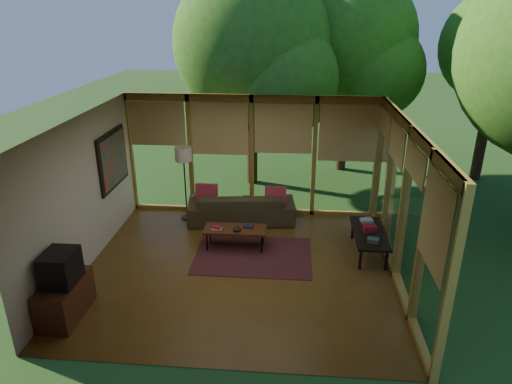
# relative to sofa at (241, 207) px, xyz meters

# --- Properties ---
(floor) EXTENTS (5.50, 5.50, 0.00)m
(floor) POSITION_rel_sofa_xyz_m (0.19, -2.00, -0.34)
(floor) COLOR brown
(floor) RESTS_ON ground
(ceiling) EXTENTS (5.50, 5.50, 0.00)m
(ceiling) POSITION_rel_sofa_xyz_m (0.19, -2.00, 2.36)
(ceiling) COLOR white
(ceiling) RESTS_ON ground
(wall_left) EXTENTS (0.04, 5.00, 2.70)m
(wall_left) POSITION_rel_sofa_xyz_m (-2.56, -2.00, 1.01)
(wall_left) COLOR beige
(wall_left) RESTS_ON ground
(wall_front) EXTENTS (5.50, 0.04, 2.70)m
(wall_front) POSITION_rel_sofa_xyz_m (0.19, -4.50, 1.01)
(wall_front) COLOR beige
(wall_front) RESTS_ON ground
(window_wall_back) EXTENTS (5.50, 0.12, 2.70)m
(window_wall_back) POSITION_rel_sofa_xyz_m (0.19, 0.50, 1.01)
(window_wall_back) COLOR olive
(window_wall_back) RESTS_ON ground
(window_wall_right) EXTENTS (0.12, 5.00, 2.70)m
(window_wall_right) POSITION_rel_sofa_xyz_m (2.94, -2.00, 1.01)
(window_wall_right) COLOR olive
(window_wall_right) RESTS_ON ground
(exterior_lawn) EXTENTS (40.00, 40.00, 0.00)m
(exterior_lawn) POSITION_rel_sofa_xyz_m (8.19, 6.00, -0.35)
(exterior_lawn) COLOR #224A1C
(exterior_lawn) RESTS_ON ground
(tree_nw) EXTENTS (3.84, 3.84, 5.50)m
(tree_nw) POSITION_rel_sofa_xyz_m (0.01, 2.52, 3.23)
(tree_nw) COLOR #342212
(tree_nw) RESTS_ON ground
(tree_ne) EXTENTS (3.52, 3.52, 5.39)m
(tree_ne) POSITION_rel_sofa_xyz_m (2.50, 3.84, 3.29)
(tree_ne) COLOR #342212
(tree_ne) RESTS_ON ground
(tree_far) EXTENTS (2.90, 2.90, 4.97)m
(tree_far) POSITION_rel_sofa_xyz_m (6.15, 3.25, 3.16)
(tree_far) COLOR #342212
(tree_far) RESTS_ON ground
(rug) EXTENTS (2.20, 1.56, 0.01)m
(rug) POSITION_rel_sofa_xyz_m (0.40, -1.52, -0.33)
(rug) COLOR maroon
(rug) RESTS_ON floor
(sofa) EXTENTS (2.40, 1.17, 0.67)m
(sofa) POSITION_rel_sofa_xyz_m (0.00, 0.00, 0.00)
(sofa) COLOR #3D361E
(sofa) RESTS_ON floor
(pillow_left) EXTENTS (0.47, 0.25, 0.49)m
(pillow_left) POSITION_rel_sofa_xyz_m (-0.75, -0.05, 0.28)
(pillow_left) COLOR maroon
(pillow_left) RESTS_ON sofa
(pillow_right) EXTENTS (0.46, 0.24, 0.48)m
(pillow_right) POSITION_rel_sofa_xyz_m (0.75, -0.05, 0.27)
(pillow_right) COLOR maroon
(pillow_right) RESTS_ON sofa
(ct_book_lower) EXTENTS (0.20, 0.16, 0.03)m
(ct_book_lower) POSITION_rel_sofa_xyz_m (-0.33, -1.29, 0.10)
(ct_book_lower) COLOR #B3ACA2
(ct_book_lower) RESTS_ON coffee_table
(ct_book_upper) EXTENTS (0.19, 0.16, 0.03)m
(ct_book_upper) POSITION_rel_sofa_xyz_m (-0.33, -1.29, 0.13)
(ct_book_upper) COLOR maroon
(ct_book_upper) RESTS_ON coffee_table
(ct_book_side) EXTENTS (0.20, 0.16, 0.03)m
(ct_book_side) POSITION_rel_sofa_xyz_m (0.27, -1.16, 0.10)
(ct_book_side) COLOR black
(ct_book_side) RESTS_ON coffee_table
(ct_bowl) EXTENTS (0.16, 0.16, 0.07)m
(ct_bowl) POSITION_rel_sofa_xyz_m (0.07, -1.34, 0.12)
(ct_bowl) COLOR black
(ct_bowl) RESTS_ON coffee_table
(media_cabinet) EXTENTS (0.50, 1.00, 0.60)m
(media_cabinet) POSITION_rel_sofa_xyz_m (-2.28, -3.57, -0.04)
(media_cabinet) COLOR #502716
(media_cabinet) RESTS_ON floor
(television) EXTENTS (0.45, 0.55, 0.50)m
(television) POSITION_rel_sofa_xyz_m (-2.26, -3.57, 0.51)
(television) COLOR black
(television) RESTS_ON media_cabinet
(console_book_a) EXTENTS (0.23, 0.19, 0.07)m
(console_book_a) POSITION_rel_sofa_xyz_m (2.59, -1.64, 0.15)
(console_book_a) COLOR #315646
(console_book_a) RESTS_ON side_console
(console_book_b) EXTENTS (0.27, 0.22, 0.11)m
(console_book_b) POSITION_rel_sofa_xyz_m (2.59, -1.19, 0.17)
(console_book_b) COLOR maroon
(console_book_b) RESTS_ON side_console
(console_book_c) EXTENTS (0.26, 0.21, 0.06)m
(console_book_c) POSITION_rel_sofa_xyz_m (2.59, -0.79, 0.15)
(console_book_c) COLOR #B3ACA2
(console_book_c) RESTS_ON side_console
(floor_lamp) EXTENTS (0.36, 0.36, 1.65)m
(floor_lamp) POSITION_rel_sofa_xyz_m (-1.24, 0.04, 1.07)
(floor_lamp) COLOR black
(floor_lamp) RESTS_ON floor
(coffee_table) EXTENTS (1.20, 0.50, 0.43)m
(coffee_table) POSITION_rel_sofa_xyz_m (0.02, -1.24, 0.05)
(coffee_table) COLOR #502716
(coffee_table) RESTS_ON floor
(side_console) EXTENTS (0.60, 1.40, 0.46)m
(side_console) POSITION_rel_sofa_xyz_m (2.59, -1.24, 0.07)
(side_console) COLOR black
(side_console) RESTS_ON floor
(wall_painting) EXTENTS (0.06, 1.35, 1.15)m
(wall_painting) POSITION_rel_sofa_xyz_m (-2.53, -0.60, 1.21)
(wall_painting) COLOR black
(wall_painting) RESTS_ON wall_left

